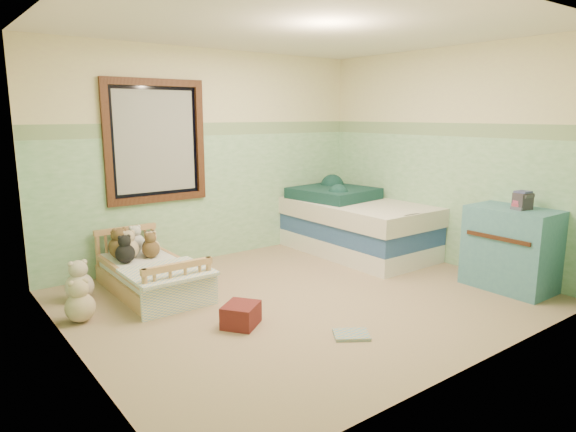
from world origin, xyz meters
TOP-DOWN VIEW (x-y plane):
  - floor at (0.00, 0.00)m, footprint 4.20×3.60m
  - ceiling at (0.00, 0.00)m, footprint 4.20×3.60m
  - wall_back at (0.00, 1.80)m, footprint 4.20×0.04m
  - wall_front at (0.00, -1.80)m, footprint 4.20×0.04m
  - wall_left at (-2.10, 0.00)m, footprint 0.04×3.60m
  - wall_right at (2.10, 0.00)m, footprint 0.04×3.60m
  - wainscot_mint at (0.00, 1.79)m, footprint 4.20×0.01m
  - border_strip at (0.00, 1.79)m, footprint 4.20×0.01m
  - window_frame at (-0.70, 1.76)m, footprint 1.16×0.06m
  - window_blinds at (-0.70, 1.77)m, footprint 0.92×0.01m
  - toddler_bed_frame at (-1.12, 1.05)m, footprint 0.68×1.35m
  - toddler_mattress at (-1.12, 1.05)m, footprint 0.62×1.30m
  - patchwork_quilt at (-1.12, 0.63)m, footprint 0.73×0.68m
  - plush_bed_brown at (-1.27, 1.55)m, footprint 0.18×0.18m
  - plush_bed_white at (-1.07, 1.55)m, footprint 0.20×0.20m
  - plush_bed_tan at (-1.22, 1.33)m, footprint 0.20×0.20m
  - plush_bed_dark at (-0.99, 1.33)m, footprint 0.18×0.18m
  - plush_floor_cream at (-1.76, 1.22)m, footprint 0.27×0.27m
  - plush_floor_tan at (-1.90, 0.69)m, footprint 0.25×0.25m
  - twin_bed_frame at (1.55, 0.94)m, footprint 1.06×2.11m
  - twin_boxspring at (1.55, 0.94)m, footprint 1.06×2.11m
  - twin_mattress at (1.55, 0.94)m, footprint 1.10×2.15m
  - teal_blanket at (1.50, 1.24)m, footprint 1.01×1.06m
  - dresser at (1.83, -1.06)m, footprint 0.52×0.83m
  - book_stack at (1.83, -1.14)m, footprint 0.18×0.15m
  - red_pillow at (-0.85, -0.22)m, footprint 0.40×0.39m
  - floor_book at (-0.26, -0.93)m, footprint 0.35×0.34m
  - extra_plush_0 at (-1.01, 1.28)m, footprint 0.18×0.18m
  - extra_plush_1 at (-1.30, 1.38)m, footprint 0.22×0.22m
  - extra_plush_2 at (-1.17, 1.53)m, footprint 0.17×0.17m
  - extra_plush_3 at (-1.31, 1.20)m, footprint 0.19×0.19m
  - extra_plush_4 at (-1.23, 1.55)m, footprint 0.16×0.16m
  - extra_plush_5 at (-1.03, 1.23)m, footprint 0.18×0.18m

SIDE VIEW (x-z plane):
  - floor at x=0.00m, z-range -0.02..0.00m
  - floor_book at x=-0.26m, z-range 0.00..0.03m
  - toddler_bed_frame at x=-1.12m, z-range 0.00..0.17m
  - red_pillow at x=-0.85m, z-range 0.00..0.19m
  - twin_bed_frame at x=1.55m, z-range 0.00..0.22m
  - plush_floor_tan at x=-1.90m, z-range 0.00..0.25m
  - plush_floor_cream at x=-1.76m, z-range 0.00..0.27m
  - toddler_mattress at x=-1.12m, z-range 0.17..0.29m
  - patchwork_quilt at x=-1.12m, z-range 0.29..0.32m
  - twin_boxspring at x=1.55m, z-range 0.22..0.44m
  - extra_plush_4 at x=-1.23m, z-range 0.29..0.46m
  - extra_plush_2 at x=-1.17m, z-range 0.29..0.46m
  - plush_bed_dark at x=-0.99m, z-range 0.29..0.47m
  - extra_plush_5 at x=-1.03m, z-range 0.29..0.47m
  - extra_plush_0 at x=-1.01m, z-range 0.29..0.47m
  - plush_bed_brown at x=-1.27m, z-range 0.29..0.48m
  - extra_plush_3 at x=-1.31m, z-range 0.29..0.49m
  - plush_bed_white at x=-1.07m, z-range 0.29..0.49m
  - plush_bed_tan at x=-1.22m, z-range 0.29..0.49m
  - extra_plush_1 at x=-1.30m, z-range 0.29..0.51m
  - dresser at x=1.83m, z-range 0.00..0.83m
  - twin_mattress at x=1.55m, z-range 0.44..0.66m
  - teal_blanket at x=1.50m, z-range 0.66..0.80m
  - wainscot_mint at x=0.00m, z-range 0.00..1.50m
  - book_stack at x=1.83m, z-range 0.83..0.99m
  - wall_back at x=0.00m, z-range 0.00..2.50m
  - wall_front at x=0.00m, z-range 0.00..2.50m
  - wall_left at x=-2.10m, z-range 0.00..2.50m
  - wall_right at x=2.10m, z-range 0.00..2.50m
  - window_blinds at x=-0.70m, z-range 0.89..2.01m
  - window_frame at x=-0.70m, z-range 0.77..2.13m
  - border_strip at x=0.00m, z-range 1.50..1.65m
  - ceiling at x=0.00m, z-range 2.50..2.52m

